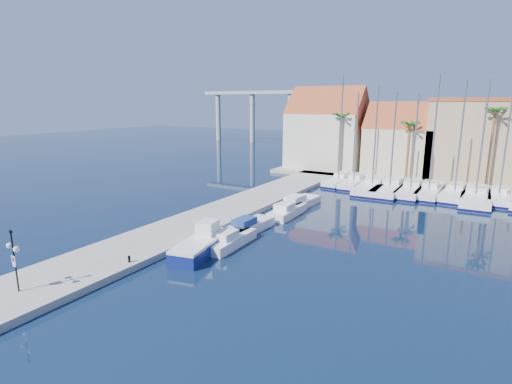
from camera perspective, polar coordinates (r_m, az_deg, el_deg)
ground at (r=25.01m, az=-8.42°, el=-14.57°), size 260.00×260.00×0.00m
quay_west at (r=40.01m, az=-6.27°, el=-3.55°), size 6.00×77.00×0.50m
shore_north at (r=66.14m, az=26.63°, el=1.66°), size 54.00×16.00×0.50m
lamp_post at (r=27.16m, az=-31.36°, el=-7.28°), size 1.28×0.46×3.79m
bollard at (r=29.51m, az=-17.66°, el=-9.12°), size 0.19×0.19×0.47m
fishing_boat at (r=31.31m, az=-7.76°, el=-7.32°), size 3.38×6.68×2.23m
motorboat_west_0 at (r=32.54m, az=-3.79°, el=-6.88°), size 2.01×5.71×1.40m
motorboat_west_1 at (r=35.94m, az=-1.20°, el=-4.94°), size 2.20×6.16×1.40m
motorboat_west_2 at (r=41.02m, az=4.44°, el=-2.72°), size 2.07×6.00×1.40m
motorboat_west_3 at (r=44.53m, az=5.97°, el=-1.51°), size 2.79×6.99×1.40m
sailboat_0 at (r=57.59m, az=11.87°, el=1.71°), size 2.57×8.19×14.74m
sailboat_1 at (r=57.01m, az=13.93°, el=1.43°), size 2.52×8.86×12.53m
sailboat_2 at (r=55.09m, az=16.41°, el=0.86°), size 3.43×11.56×13.33m
sailboat_3 at (r=54.90m, az=18.72°, el=0.66°), size 3.26×11.91×12.57m
sailboat_4 at (r=54.39m, az=21.32°, el=0.36°), size 2.76×10.33×12.32m
sailboat_5 at (r=54.43m, az=23.52°, el=0.23°), size 2.65×9.67×14.58m
sailboat_6 at (r=54.39m, az=26.57°, el=-0.08°), size 3.23×9.73×13.91m
sailboat_7 at (r=53.69m, az=28.86°, el=-0.52°), size 3.49×11.99×13.81m
sailboat_8 at (r=54.82m, az=31.38°, el=-0.48°), size 2.34×8.47×14.18m
building_0 at (r=68.68m, az=10.12°, el=8.46°), size 12.30×9.00×13.50m
building_1 at (r=65.51m, az=19.99°, el=6.62°), size 10.30×8.00×11.00m
building_2 at (r=65.27m, az=29.78°, el=6.54°), size 14.20×10.20×11.50m
palm_0 at (r=62.49m, az=12.03°, el=10.32°), size 2.60×2.60×10.15m
palm_1 at (r=60.03m, az=21.15°, el=8.76°), size 2.60×2.60×9.15m
palm_2 at (r=59.07m, az=31.00°, el=9.60°), size 2.60×2.60×11.15m
viaduct at (r=112.52m, az=2.55°, el=12.14°), size 48.00×2.20×14.45m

